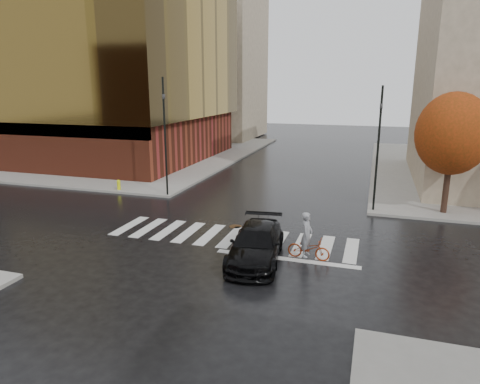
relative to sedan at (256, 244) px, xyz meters
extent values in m
plane|color=black|center=(-1.84, 1.80, -0.71)|extent=(120.00, 120.00, 0.00)
cube|color=gray|center=(-22.84, 22.80, -0.63)|extent=(30.00, 30.00, 0.15)
cube|color=silver|center=(-1.84, 2.30, -0.70)|extent=(12.00, 3.00, 0.01)
cube|color=maroon|center=(-23.84, 19.80, 1.44)|extent=(26.00, 18.00, 4.00)
cube|color=beige|center=(-23.84, 11.00, 2.94)|extent=(26.00, 0.40, 1.00)
cube|color=olive|center=(-23.84, 19.80, 9.44)|extent=(27.00, 19.00, 12.00)
cube|color=gray|center=(-17.84, 38.80, 9.44)|extent=(14.00, 12.00, 20.00)
cylinder|color=black|center=(8.16, 9.20, 0.84)|extent=(0.32, 0.32, 2.80)
ellipsoid|color=#AE3510|center=(8.16, 9.20, 3.76)|extent=(3.80, 3.80, 4.37)
imported|color=black|center=(0.00, 0.00, 0.00)|extent=(2.57, 5.09, 1.42)
imported|color=maroon|center=(2.01, 0.80, -0.25)|extent=(1.80, 0.77, 0.92)
imported|color=gray|center=(1.91, 0.80, 0.35)|extent=(0.51, 0.72, 1.87)
cylinder|color=black|center=(-8.14, 8.10, 3.08)|extent=(0.12, 0.12, 7.28)
imported|color=black|center=(-8.14, 8.10, 5.72)|extent=(0.20, 0.17, 0.91)
cylinder|color=black|center=(4.46, 8.56, 2.84)|extent=(0.12, 0.12, 6.80)
imported|color=black|center=(4.46, 8.56, 5.31)|extent=(0.17, 0.19, 0.85)
cylinder|color=#EFF80E|center=(-11.84, 8.30, -0.28)|extent=(0.22, 0.22, 0.55)
sphere|color=#EFF80E|center=(-11.84, 8.30, -0.01)|extent=(0.24, 0.24, 0.24)
cylinder|color=#472E19|center=(-2.14, 3.80, -0.70)|extent=(0.81, 0.81, 0.01)
camera|label=1|loc=(4.31, -15.71, 6.30)|focal=32.00mm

